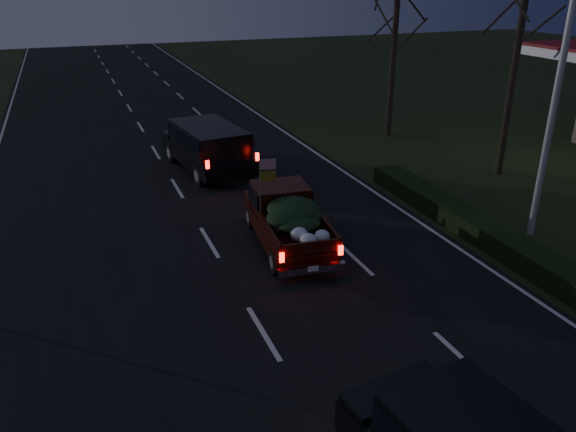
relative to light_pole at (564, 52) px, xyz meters
name	(u,v)px	position (x,y,z in m)	size (l,w,h in m)	color
ground	(263,333)	(-9.50, -2.00, -5.48)	(120.00, 120.00, 0.00)	black
road_asphalt	(263,333)	(-9.50, -2.00, -5.47)	(14.00, 120.00, 0.02)	black
hedge_row	(466,221)	(-1.70, 1.00, -5.18)	(1.00, 10.00, 0.60)	black
light_pole	(564,52)	(0.00, 0.00, 0.00)	(0.50, 0.90, 9.16)	silver
bare_tree_mid	(524,7)	(3.00, 5.00, 0.87)	(3.60, 3.60, 8.50)	black
bare_tree_far	(396,26)	(2.00, 12.00, -0.25)	(3.60, 3.60, 7.00)	black
pickup_truck	(287,216)	(-7.33, 2.10, -4.58)	(2.22, 4.74, 2.40)	#330E06
lead_suv	(208,143)	(-7.82, 9.69, -4.32)	(2.88, 5.57, 1.53)	black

